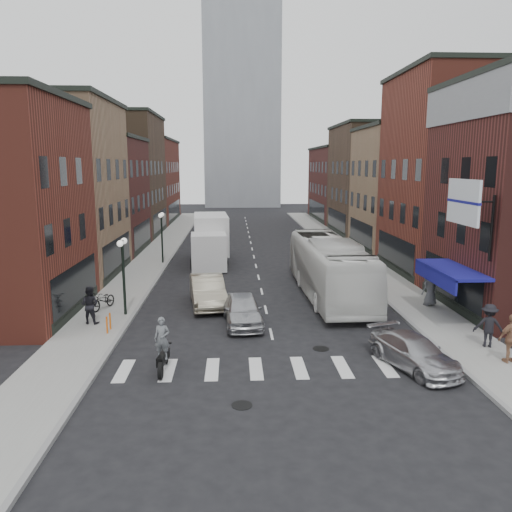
{
  "coord_description": "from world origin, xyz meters",
  "views": [
    {
      "loc": [
        -1.72,
        -21.3,
        7.82
      ],
      "look_at": [
        -0.55,
        4.78,
        3.04
      ],
      "focal_mm": 35.0,
      "sensor_mm": 36.0,
      "label": 1
    }
  ],
  "objects": [
    {
      "name": "bldg_right_mid_a",
      "position": [
        15.0,
        14.0,
        7.15
      ],
      "size": [
        10.3,
        10.2,
        14.3
      ],
      "color": "maroon",
      "rests_on": "ground"
    },
    {
      "name": "curb_right",
      "position": [
        7.0,
        22.0,
        0.0
      ],
      "size": [
        0.2,
        74.0,
        0.16
      ],
      "primitive_type": "cube",
      "color": "gray",
      "rests_on": "ground"
    },
    {
      "name": "bldg_right_far_a",
      "position": [
        14.99,
        35.0,
        6.15
      ],
      "size": [
        10.3,
        12.2,
        12.3
      ],
      "color": "#483424",
      "rests_on": "ground"
    },
    {
      "name": "motorcycle_rider",
      "position": [
        -4.47,
        -3.14,
        1.02
      ],
      "size": [
        0.63,
        2.14,
        2.18
      ],
      "rotation": [
        0.0,
        0.0,
        -0.1
      ],
      "color": "black",
      "rests_on": "ground"
    },
    {
      "name": "box_truck",
      "position": [
        -3.6,
        18.37,
        1.88
      ],
      "size": [
        3.07,
        8.88,
        3.8
      ],
      "rotation": [
        0.0,
        0.0,
        0.07
      ],
      "color": "silver",
      "rests_on": "ground"
    },
    {
      "name": "bldg_left_far_a",
      "position": [
        -14.99,
        35.0,
        6.65
      ],
      "size": [
        10.3,
        12.2,
        13.3
      ],
      "color": "#483424",
      "rests_on": "ground"
    },
    {
      "name": "ground",
      "position": [
        0.0,
        0.0,
        0.0
      ],
      "size": [
        160.0,
        160.0,
        0.0
      ],
      "primitive_type": "plane",
      "color": "black",
      "rests_on": "ground"
    },
    {
      "name": "bldg_right_far_b",
      "position": [
        14.99,
        49.0,
        5.15
      ],
      "size": [
        10.3,
        16.2,
        10.3
      ],
      "color": "#4F201C",
      "rests_on": "ground"
    },
    {
      "name": "bldg_left_mid_b",
      "position": [
        -14.99,
        24.0,
        5.15
      ],
      "size": [
        10.3,
        10.2,
        10.3
      ],
      "color": "#4F201C",
      "rests_on": "ground"
    },
    {
      "name": "awning_blue",
      "position": [
        8.93,
        2.5,
        2.63
      ],
      "size": [
        1.8,
        5.0,
        0.78
      ],
      "color": "navy",
      "rests_on": "ground"
    },
    {
      "name": "distant_tower",
      "position": [
        0.0,
        78.0,
        25.0
      ],
      "size": [
        14.0,
        14.0,
        50.0
      ],
      "primitive_type": "cube",
      "color": "#9399A0",
      "rests_on": "ground"
    },
    {
      "name": "curb_car",
      "position": [
        5.26,
        -3.17,
        0.63
      ],
      "size": [
        3.08,
        4.66,
        1.26
      ],
      "primitive_type": "imported",
      "rotation": [
        0.0,
        0.0,
        0.33
      ],
      "color": "#B4B5B9",
      "rests_on": "ground"
    },
    {
      "name": "sedan_left_near",
      "position": [
        -1.32,
        2.51,
        0.76
      ],
      "size": [
        2.14,
        4.58,
        1.52
      ],
      "primitive_type": "imported",
      "rotation": [
        0.0,
        0.0,
        0.08
      ],
      "color": "#B6B7BB",
      "rests_on": "ground"
    },
    {
      "name": "bldg_left_far_b",
      "position": [
        -14.99,
        49.0,
        5.65
      ],
      "size": [
        10.3,
        16.2,
        11.3
      ],
      "color": "maroon",
      "rests_on": "ground"
    },
    {
      "name": "streetlamp_far",
      "position": [
        -7.4,
        18.0,
        2.91
      ],
      "size": [
        0.32,
        1.22,
        4.11
      ],
      "color": "black",
      "rests_on": "ground"
    },
    {
      "name": "crosswalk_stripes",
      "position": [
        0.0,
        -3.0,
        0.0
      ],
      "size": [
        12.0,
        2.2,
        0.01
      ],
      "primitive_type": "cube",
      "color": "silver",
      "rests_on": "ground"
    },
    {
      "name": "streetlamp_near",
      "position": [
        -7.4,
        4.0,
        2.91
      ],
      "size": [
        0.32,
        1.22,
        4.11
      ],
      "color": "black",
      "rests_on": "ground"
    },
    {
      "name": "sedan_left_far",
      "position": [
        -3.22,
        6.0,
        0.84
      ],
      "size": [
        2.47,
        5.31,
        1.69
      ],
      "primitive_type": "imported",
      "rotation": [
        0.0,
        0.0,
        0.14
      ],
      "color": "#B5AB93",
      "rests_on": "ground"
    },
    {
      "name": "ped_right_c",
      "position": [
        9.08,
        4.94,
        1.12
      ],
      "size": [
        1.1,
        0.89,
        1.94
      ],
      "primitive_type": "imported",
      "rotation": [
        0.0,
        0.0,
        3.48
      ],
      "color": "#585960",
      "rests_on": "sidewalk_right"
    },
    {
      "name": "bike_rack",
      "position": [
        -7.6,
        1.3,
        0.55
      ],
      "size": [
        0.08,
        0.68,
        0.8
      ],
      "color": "#D8590C",
      "rests_on": "sidewalk_left"
    },
    {
      "name": "transit_bus",
      "position": [
        3.98,
        7.7,
        1.76
      ],
      "size": [
        3.28,
        12.71,
        3.52
      ],
      "primitive_type": "imported",
      "rotation": [
        0.0,
        0.0,
        0.03
      ],
      "color": "silver",
      "rests_on": "ground"
    },
    {
      "name": "curb_left",
      "position": [
        -7.0,
        22.0,
        0.0
      ],
      "size": [
        0.2,
        74.0,
        0.16
      ],
      "primitive_type": "cube",
      "color": "gray",
      "rests_on": "ground"
    },
    {
      "name": "ped_left_solo",
      "position": [
        -8.79,
        2.56,
        1.08
      ],
      "size": [
        0.99,
        0.69,
        1.86
      ],
      "primitive_type": "imported",
      "rotation": [
        0.0,
        0.0,
        2.94
      ],
      "color": "black",
      "rests_on": "sidewalk_left"
    },
    {
      "name": "sidewalk_left",
      "position": [
        -8.5,
        22.0,
        0.07
      ],
      "size": [
        3.0,
        74.0,
        0.15
      ],
      "primitive_type": "cube",
      "color": "gray",
      "rests_on": "ground"
    },
    {
      "name": "parked_bicycle",
      "position": [
        -8.76,
        4.99,
        0.65
      ],
      "size": [
        1.32,
        2.03,
        1.01
      ],
      "primitive_type": "imported",
      "rotation": [
        0.0,
        0.0,
        -0.37
      ],
      "color": "black",
      "rests_on": "sidewalk_left"
    },
    {
      "name": "billboard_sign",
      "position": [
        8.59,
        0.5,
        6.13
      ],
      "size": [
        1.52,
        3.0,
        3.7
      ],
      "color": "black",
      "rests_on": "ground"
    },
    {
      "name": "ped_right_b",
      "position": [
        9.13,
        -3.19,
        1.13
      ],
      "size": [
        1.2,
        0.68,
        1.96
      ],
      "primitive_type": "imported",
      "rotation": [
        0.0,
        0.0,
        3.24
      ],
      "color": "#95674C",
      "rests_on": "sidewalk_right"
    },
    {
      "name": "sidewalk_right",
      "position": [
        8.5,
        22.0,
        0.07
      ],
      "size": [
        3.0,
        74.0,
        0.15
      ],
      "primitive_type": "cube",
      "color": "gray",
      "rests_on": "ground"
    },
    {
      "name": "bldg_right_mid_b",
      "position": [
        14.99,
        24.0,
        5.65
      ],
      "size": [
        10.3,
        10.2,
        11.3
      ],
      "color": "#A17959",
      "rests_on": "ground"
    },
    {
      "name": "ped_right_a",
      "position": [
        9.1,
        -1.43,
        1.09
      ],
      "size": [
        1.34,
        0.96,
        1.87
      ],
      "primitive_type": "imported",
      "rotation": [
        0.0,
        0.0,
        2.81
      ],
      "color": "black",
      "rests_on": "sidewalk_right"
    },
    {
      "name": "bldg_left_mid_a",
      "position": [
        -14.99,
        14.0,
        6.15
      ],
      "size": [
        10.3,
        10.2,
        12.3
      ],
      "color": "#A17959",
      "rests_on": "ground"
    }
  ]
}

